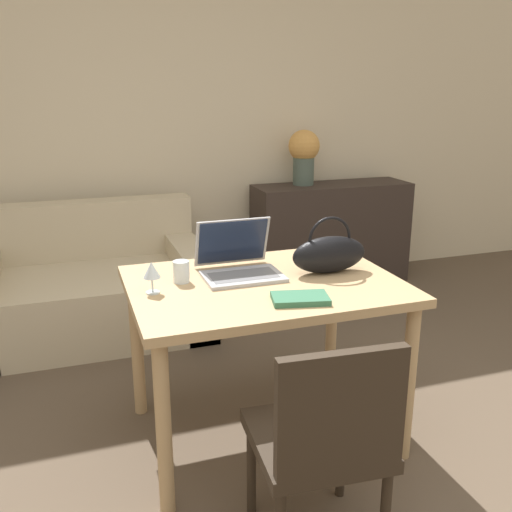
{
  "coord_description": "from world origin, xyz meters",
  "views": [
    {
      "loc": [
        -0.86,
        -1.47,
        1.6
      ],
      "look_at": [
        -0.09,
        0.77,
        0.89
      ],
      "focal_mm": 40.0,
      "sensor_mm": 36.0,
      "label": 1
    }
  ],
  "objects_px": {
    "chair": "(324,436)",
    "handbag": "(329,253)",
    "flower_vase": "(304,153)",
    "wine_glass": "(152,271)",
    "couch": "(91,290)",
    "laptop": "(238,260)",
    "drinking_glass": "(181,272)"
  },
  "relations": [
    {
      "from": "chair",
      "to": "handbag",
      "type": "height_order",
      "value": "handbag"
    },
    {
      "from": "flower_vase",
      "to": "wine_glass",
      "type": "bearing_deg",
      "value": -128.16
    },
    {
      "from": "couch",
      "to": "wine_glass",
      "type": "xyz_separation_m",
      "value": [
        0.2,
        -1.52,
        0.58
      ]
    },
    {
      "from": "wine_glass",
      "to": "handbag",
      "type": "relative_size",
      "value": 0.38
    },
    {
      "from": "chair",
      "to": "wine_glass",
      "type": "xyz_separation_m",
      "value": [
        -0.43,
        0.76,
        0.39
      ]
    },
    {
      "from": "wine_glass",
      "to": "handbag",
      "type": "xyz_separation_m",
      "value": [
        0.81,
        0.01,
        -0.0
      ]
    },
    {
      "from": "laptop",
      "to": "flower_vase",
      "type": "height_order",
      "value": "flower_vase"
    },
    {
      "from": "chair",
      "to": "wine_glass",
      "type": "distance_m",
      "value": 0.96
    },
    {
      "from": "chair",
      "to": "flower_vase",
      "type": "height_order",
      "value": "flower_vase"
    },
    {
      "from": "chair",
      "to": "drinking_glass",
      "type": "xyz_separation_m",
      "value": [
        -0.29,
        0.86,
        0.34
      ]
    },
    {
      "from": "laptop",
      "to": "drinking_glass",
      "type": "bearing_deg",
      "value": -171.92
    },
    {
      "from": "chair",
      "to": "handbag",
      "type": "distance_m",
      "value": 0.94
    },
    {
      "from": "wine_glass",
      "to": "chair",
      "type": "bearing_deg",
      "value": -60.29
    },
    {
      "from": "couch",
      "to": "handbag",
      "type": "distance_m",
      "value": 1.9
    },
    {
      "from": "laptop",
      "to": "wine_glass",
      "type": "distance_m",
      "value": 0.44
    },
    {
      "from": "couch",
      "to": "flower_vase",
      "type": "bearing_deg",
      "value": 13.33
    },
    {
      "from": "handbag",
      "to": "wine_glass",
      "type": "bearing_deg",
      "value": -179.11
    },
    {
      "from": "drinking_glass",
      "to": "handbag",
      "type": "distance_m",
      "value": 0.68
    },
    {
      "from": "chair",
      "to": "flower_vase",
      "type": "relative_size",
      "value": 1.96
    },
    {
      "from": "drinking_glass",
      "to": "handbag",
      "type": "xyz_separation_m",
      "value": [
        0.67,
        -0.09,
        0.04
      ]
    },
    {
      "from": "chair",
      "to": "laptop",
      "type": "distance_m",
      "value": 0.97
    },
    {
      "from": "handbag",
      "to": "flower_vase",
      "type": "xyz_separation_m",
      "value": [
        0.7,
        1.91,
        0.23
      ]
    },
    {
      "from": "laptop",
      "to": "handbag",
      "type": "bearing_deg",
      "value": -17.2
    },
    {
      "from": "chair",
      "to": "wine_glass",
      "type": "bearing_deg",
      "value": 123.71
    },
    {
      "from": "drinking_glass",
      "to": "flower_vase",
      "type": "distance_m",
      "value": 2.29
    },
    {
      "from": "drinking_glass",
      "to": "wine_glass",
      "type": "xyz_separation_m",
      "value": [
        -0.14,
        -0.1,
        0.05
      ]
    },
    {
      "from": "couch",
      "to": "handbag",
      "type": "relative_size",
      "value": 4.18
    },
    {
      "from": "couch",
      "to": "handbag",
      "type": "bearing_deg",
      "value": -56.08
    },
    {
      "from": "couch",
      "to": "drinking_glass",
      "type": "xyz_separation_m",
      "value": [
        0.34,
        -1.42,
        0.54
      ]
    },
    {
      "from": "couch",
      "to": "laptop",
      "type": "bearing_deg",
      "value": -66.11
    },
    {
      "from": "drinking_glass",
      "to": "wine_glass",
      "type": "bearing_deg",
      "value": -145.41
    },
    {
      "from": "laptop",
      "to": "drinking_glass",
      "type": "height_order",
      "value": "laptop"
    }
  ]
}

